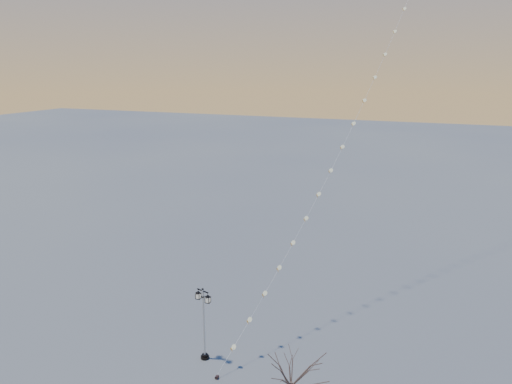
% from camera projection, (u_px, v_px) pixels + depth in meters
% --- Properties ---
extents(street_lamp, '(1.25, 0.67, 5.04)m').
position_uv_depth(street_lamp, '(204.00, 320.00, 29.95)').
color(street_lamp, black).
rests_on(street_lamp, ground).
extents(bare_tree, '(2.46, 2.46, 4.09)m').
position_uv_depth(bare_tree, '(292.00, 373.00, 24.74)').
color(bare_tree, '#4D392E').
rests_on(bare_tree, ground).
extents(kite_train, '(13.66, 38.47, 46.44)m').
position_uv_depth(kite_train, '(388.00, 7.00, 37.38)').
color(kite_train, black).
rests_on(kite_train, ground).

